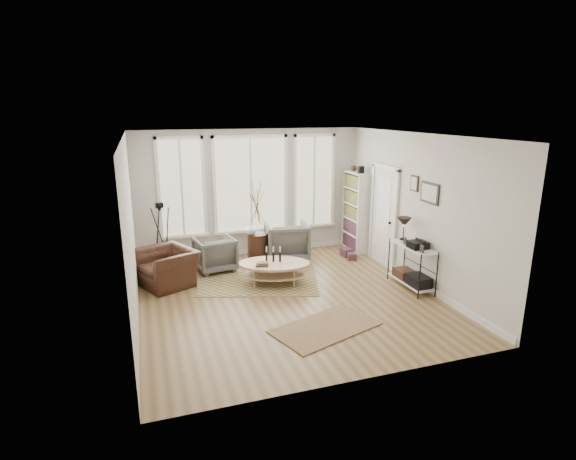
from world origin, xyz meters
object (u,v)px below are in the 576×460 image
object	(u,v)px
low_shelf	(412,262)
coffee_table	(274,267)
side_table	(257,223)
armchair_left	(215,254)
armchair_right	(286,241)
accent_chair	(167,267)
bookcase	(355,211)

from	to	relation	value
low_shelf	coffee_table	world-z (taller)	low_shelf
side_table	low_shelf	bearing A→B (deg)	-43.99
armchair_left	armchair_right	world-z (taller)	armchair_right
armchair_left	accent_chair	bearing A→B (deg)	17.06
low_shelf	side_table	size ratio (longest dim) A/B	0.70
armchair_left	side_table	distance (m)	1.14
low_shelf	coffee_table	xyz separation A→B (m)	(-2.44, 1.00, -0.17)
armchair_right	side_table	world-z (taller)	side_table
bookcase	armchair_left	size ratio (longest dim) A/B	2.58
low_shelf	armchair_right	distance (m)	2.92
coffee_table	armchair_right	distance (m)	1.52
coffee_table	side_table	xyz separation A→B (m)	(0.02, 1.33, 0.56)
coffee_table	accent_chair	distance (m)	2.08
accent_chair	armchair_left	bearing A→B (deg)	90.95
armchair_left	accent_chair	world-z (taller)	armchair_left
low_shelf	armchair_left	distance (m)	4.02
armchair_left	low_shelf	bearing A→B (deg)	138.49
coffee_table	side_table	size ratio (longest dim) A/B	0.84
coffee_table	low_shelf	bearing A→B (deg)	-22.36
bookcase	armchair_right	bearing A→B (deg)	-174.51
bookcase	coffee_table	distance (m)	2.98
low_shelf	coffee_table	bearing A→B (deg)	157.64
armchair_left	armchair_right	size ratio (longest dim) A/B	0.84
bookcase	armchair_right	size ratio (longest dim) A/B	2.15
side_table	armchair_right	bearing A→B (deg)	1.39
coffee_table	bookcase	bearing A→B (deg)	31.36
low_shelf	armchair_left	size ratio (longest dim) A/B	1.63
bookcase	armchair_right	xyz separation A→B (m)	(-1.79, -0.17, -0.52)
armchair_right	side_table	size ratio (longest dim) A/B	0.51
armchair_right	accent_chair	distance (m)	2.78
bookcase	armchair_right	distance (m)	1.87
coffee_table	armchair_right	bearing A→B (deg)	62.56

